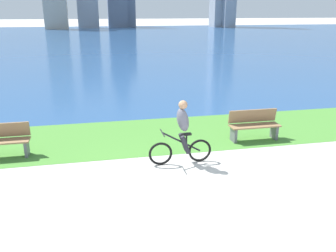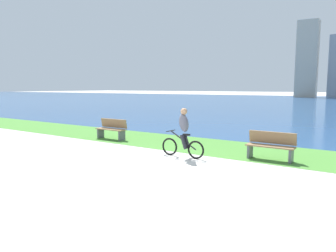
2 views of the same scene
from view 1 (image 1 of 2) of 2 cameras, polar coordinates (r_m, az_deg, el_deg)
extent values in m
plane|color=#B2AFA8|center=(7.62, 4.51, -10.96)|extent=(300.00, 300.00, 0.00)
cube|color=#478433|center=(11.05, -1.06, -1.34)|extent=(120.00, 3.33, 0.01)
cube|color=navy|center=(49.70, -9.87, 13.75)|extent=(300.00, 75.27, 0.00)
torus|color=black|center=(8.82, -1.21, -4.50)|extent=(0.60, 0.06, 0.60)
torus|color=black|center=(9.05, 5.15, -3.97)|extent=(0.60, 0.06, 0.60)
cylinder|color=black|center=(8.82, 2.19, -2.57)|extent=(0.99, 0.04, 0.59)
cylinder|color=black|center=(8.87, 2.99, -2.81)|extent=(0.04, 0.04, 0.45)
cube|color=black|center=(8.79, 3.01, -1.32)|extent=(0.24, 0.10, 0.05)
cylinder|color=black|center=(8.63, -0.91, -1.10)|extent=(0.03, 0.52, 0.03)
ellipsoid|color=#595966|center=(8.64, 2.40, 1.00)|extent=(0.40, 0.36, 0.65)
sphere|color=#A57A59|center=(8.54, 2.44, 3.44)|extent=(0.22, 0.22, 0.22)
cylinder|color=#26262D|center=(8.77, 2.83, -3.04)|extent=(0.27, 0.11, 0.49)
cylinder|color=#26262D|center=(8.95, 2.51, -2.58)|extent=(0.27, 0.11, 0.49)
cube|color=olive|center=(10.75, 13.84, 0.05)|extent=(1.50, 0.45, 0.04)
cube|color=olive|center=(10.84, 13.50, 1.62)|extent=(1.50, 0.11, 0.40)
cube|color=#595960|center=(11.11, 16.78, -0.84)|extent=(0.08, 0.37, 0.45)
cube|color=#595960|center=(10.56, 10.55, -1.33)|extent=(0.08, 0.37, 0.45)
cube|color=olive|center=(10.29, -25.55, -0.61)|extent=(1.50, 0.11, 0.40)
cube|color=#595960|center=(10.12, -21.85, -3.28)|extent=(0.08, 0.37, 0.45)
cube|color=slate|center=(83.03, -6.58, 19.47)|extent=(3.05, 4.04, 11.19)
cube|color=#8C939E|center=(82.90, 8.38, 19.12)|extent=(3.50, 4.10, 10.37)
camera|label=2|loc=(7.50, 81.42, -8.44)|focal=33.59mm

